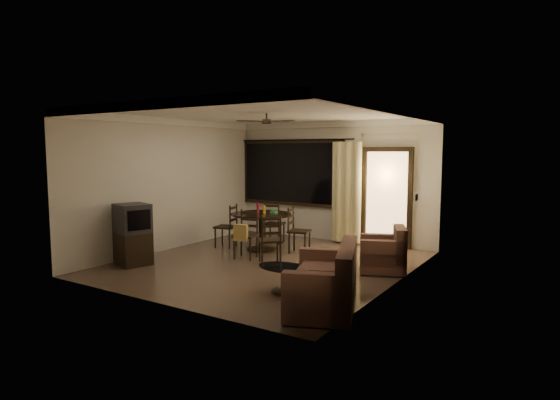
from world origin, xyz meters
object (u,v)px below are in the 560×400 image
Objects in this scene: dining_table at (262,221)px; dining_chair_south at (245,243)px; sofa at (327,284)px; armchair at (385,253)px; coffee_table at (286,275)px; side_chair at (270,249)px; tv_cabinet at (133,234)px; dining_chair_west at (226,234)px; dining_chair_east at (299,239)px; dining_chair_north at (274,231)px.

dining_table is 0.91m from dining_chair_south.
dining_chair_south reaches higher than sofa.
armchair reaches higher than coffee_table.
dining_table is 1.33× the size of side_chair.
tv_cabinet is 4.62m from armchair.
dining_chair_east is (1.63, 0.37, 0.00)m from dining_chair_west.
dining_chair_south is at bearing 90.00° from dining_chair_north.
dining_chair_south is 0.68m from side_chair.
coffee_table is (2.85, -2.12, -0.02)m from dining_chair_west.
coffee_table is at bearing 17.56° from tv_cabinet.
armchair is at bearing -2.20° from dining_chair_south.
coffee_table is at bearing 40.46° from dining_chair_west.
tv_cabinet is at bearing -179.00° from coffee_table.
sofa reaches higher than armchair.
tv_cabinet is (-2.09, -2.55, 0.29)m from dining_chair_east.
dining_table is 2.69m from tv_cabinet.
dining_table is at bearing 90.10° from dining_chair_north.
tv_cabinet is at bearing -176.84° from armchair.
dining_table is at bearing 116.80° from sofa.
dining_table is 0.86m from dining_chair_north.
dining_chair_west is 1.00× the size of dining_chair_north.
dining_chair_west is 0.54× the size of sofa.
coffee_table is at bearing -166.88° from dining_chair_east.
sofa is at bearing -42.18° from dining_table.
sofa is at bearing -19.67° from coffee_table.
dining_table is 1.11× the size of tv_cabinet.
side_chair is at bearing 174.51° from armchair.
armchair is (3.04, -1.10, 0.04)m from dining_chair_north.
dining_chair_west is at bearing 125.76° from sofa.
coffee_table is at bearing 88.75° from side_chair.
dining_chair_south is at bearing 62.72° from tv_cabinet.
side_chair is at bearing 108.01° from dining_chair_north.
sofa is (4.15, -0.25, -0.24)m from tv_cabinet.
dining_table is at bearing 131.38° from coffee_table.
tv_cabinet reaches higher than coffee_table.
tv_cabinet is at bearing -24.82° from dining_chair_west.
tv_cabinet is 1.27× the size of coffee_table.
tv_cabinet reaches higher than sofa.
dining_chair_east is at bearing 90.00° from dining_chair_west.
dining_table is 1.33m from side_chair.
dining_chair_south is 1.00× the size of dining_chair_north.
sofa is 1.88× the size of side_chair.
dining_chair_south reaches higher than coffee_table.
tv_cabinet is 1.12× the size of armchair.
dining_chair_west reaches higher than side_chair.
dining_chair_south reaches higher than armchair.
dining_chair_north is 3.78m from coffee_table.
dining_chair_south is 1.06× the size of coffee_table.
dining_chair_north is at bearing 90.00° from dining_chair_south.
dining_chair_north is (-0.37, 1.60, -0.02)m from dining_chair_south.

